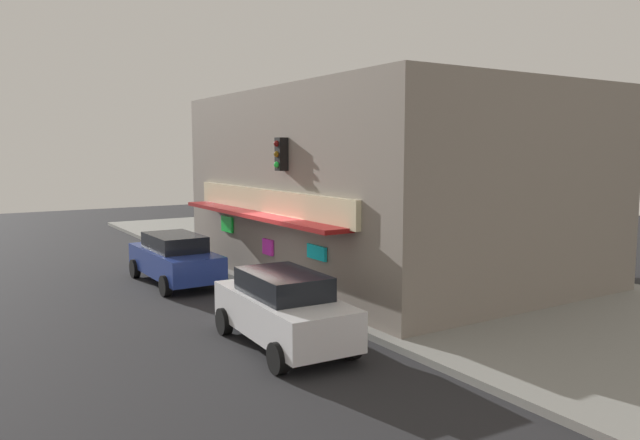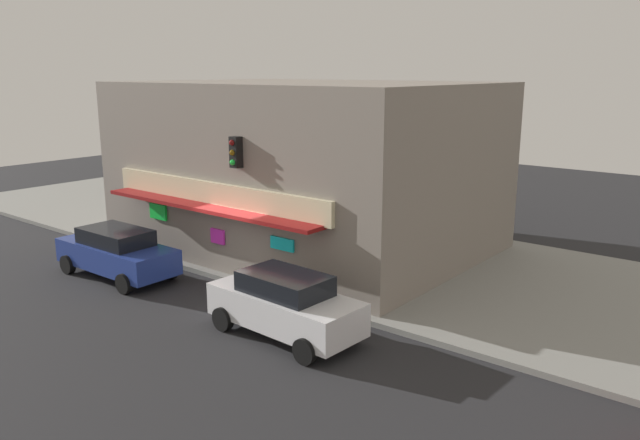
{
  "view_description": "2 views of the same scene",
  "coord_description": "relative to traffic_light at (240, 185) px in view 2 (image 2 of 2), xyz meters",
  "views": [
    {
      "loc": [
        15.31,
        -8.16,
        4.37
      ],
      "look_at": [
        -0.19,
        1.61,
        2.24
      ],
      "focal_mm": 33.96,
      "sensor_mm": 36.0,
      "label": 1
    },
    {
      "loc": [
        13.93,
        -13.04,
        6.69
      ],
      "look_at": [
        1.62,
        2.24,
        1.99
      ],
      "focal_mm": 35.28,
      "sensor_mm": 36.0,
      "label": 2
    }
  ],
  "objects": [
    {
      "name": "ground_plane",
      "position": [
        0.03,
        -0.33,
        -3.22
      ],
      "size": [
        62.59,
        62.59,
        0.0
      ],
      "primitive_type": "plane",
      "color": "#232326"
    },
    {
      "name": "sidewalk",
      "position": [
        0.03,
        4.79,
        -3.14
      ],
      "size": [
        41.73,
        10.25,
        0.16
      ],
      "primitive_type": "cube",
      "color": "gray",
      "rests_on": "ground_plane"
    },
    {
      "name": "corner_building",
      "position": [
        -1.16,
        4.55,
        -0.01
      ],
      "size": [
        12.81,
        9.99,
        6.1
      ],
      "color": "gray",
      "rests_on": "sidewalk"
    },
    {
      "name": "traffic_light",
      "position": [
        0.0,
        0.0,
        0.0
      ],
      "size": [
        0.32,
        0.58,
        4.76
      ],
      "color": "black",
      "rests_on": "sidewalk"
    },
    {
      "name": "fire_hydrant",
      "position": [
        -5.85,
        0.48,
        -2.65
      ],
      "size": [
        0.53,
        0.29,
        0.85
      ],
      "color": "gold",
      "rests_on": "sidewalk"
    },
    {
      "name": "trash_can",
      "position": [
        -0.9,
        1.47,
        -2.62
      ],
      "size": [
        0.47,
        0.47,
        0.89
      ],
      "primitive_type": "cylinder",
      "color": "#2D2D2D",
      "rests_on": "sidewalk"
    },
    {
      "name": "pedestrian",
      "position": [
        4.17,
        0.73,
        -2.12
      ],
      "size": [
        0.4,
        0.55,
        1.71
      ],
      "color": "brown",
      "rests_on": "sidewalk"
    },
    {
      "name": "potted_plant_by_doorway",
      "position": [
        2.5,
        2.49,
        -2.48
      ],
      "size": [
        0.7,
        0.7,
        0.99
      ],
      "color": "brown",
      "rests_on": "sidewalk"
    },
    {
      "name": "potted_plant_by_window",
      "position": [
        -4.41,
        1.43,
        -2.55
      ],
      "size": [
        0.59,
        0.59,
        0.88
      ],
      "color": "brown",
      "rests_on": "sidewalk"
    },
    {
      "name": "parked_car_blue",
      "position": [
        -3.73,
        -2.11,
        -2.38
      ],
      "size": [
        4.55,
        2.0,
        1.63
      ],
      "color": "navy",
      "rests_on": "ground_plane"
    },
    {
      "name": "parked_car_white",
      "position": [
        3.8,
        -2.19,
        -2.36
      ],
      "size": [
        4.27,
        2.06,
        1.68
      ],
      "color": "silver",
      "rests_on": "ground_plane"
    }
  ]
}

